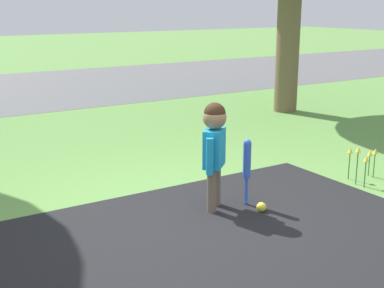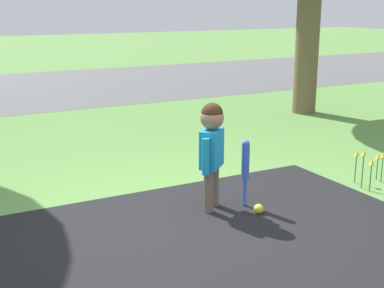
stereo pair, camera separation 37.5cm
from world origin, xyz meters
name	(u,v)px [view 2 (the right image)]	position (x,y,z in m)	size (l,w,h in m)	color
ground_plane	(199,222)	(0.00, 0.00, 0.00)	(60.00, 60.00, 0.00)	#5B8C42
street_strip	(18,89)	(0.00, 8.73, 0.00)	(40.00, 6.00, 0.01)	#59595B
child	(212,141)	(0.27, 0.23, 0.68)	(0.34, 0.31, 1.05)	#6B5B4C
baseball_bat	(245,164)	(0.59, 0.14, 0.44)	(0.08, 0.08, 0.67)	blue
sports_ball	(259,209)	(0.60, -0.09, 0.05)	(0.10, 0.10, 0.10)	yellow
flower_bed	(376,156)	(2.24, 0.05, 0.31)	(0.71, 0.34, 0.43)	#38702D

